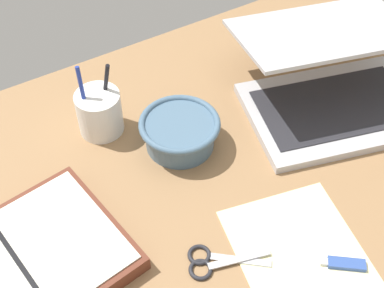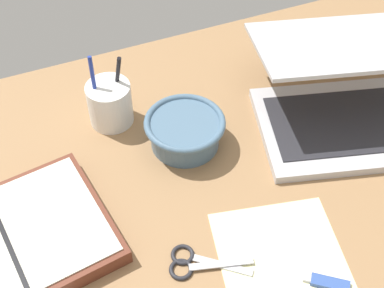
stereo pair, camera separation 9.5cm
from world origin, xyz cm
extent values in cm
cube|color=#936D47|center=(0.00, 0.00, 1.00)|extent=(140.00, 100.00, 2.00)
cube|color=#B7B7BC|center=(33.89, 7.82, 2.90)|extent=(40.58, 32.82, 1.80)
cube|color=#232328|center=(33.89, 7.82, 3.92)|extent=(34.68, 25.13, 0.24)
cube|color=#B7B7BC|center=(36.48, 17.22, 15.72)|extent=(40.50, 32.51, 5.59)
cube|color=silver|center=(36.35, 16.77, 15.62)|extent=(37.11, 29.37, 4.63)
cylinder|color=slate|center=(2.25, 16.62, 4.83)|extent=(13.21, 13.21, 5.66)
torus|color=slate|center=(2.25, 16.62, 7.66)|extent=(15.54, 15.54, 1.24)
cylinder|color=white|center=(-9.01, 28.33, 6.45)|extent=(8.79, 8.79, 8.90)
cylinder|color=black|center=(-6.85, 29.40, 10.22)|extent=(2.30, 3.82, 14.29)
cylinder|color=#233899|center=(-11.38, 28.83, 10.32)|extent=(1.32, 3.23, 14.58)
cube|color=brown|center=(-33.34, 5.28, 3.51)|extent=(35.80, 29.08, 3.02)
cube|color=silver|center=(-25.58, 6.43, 5.17)|extent=(18.17, 24.40, 0.30)
cube|color=black|center=(-33.34, 5.28, 5.32)|extent=(4.08, 22.31, 0.30)
cube|color=#B7B7BC|center=(-2.51, -10.67, 2.60)|extent=(10.43, 3.92, 0.30)
cube|color=#B7B7BC|center=(-2.51, -10.67, 2.30)|extent=(8.88, 7.56, 0.30)
torus|color=#232328|center=(-8.81, -8.96, 2.30)|extent=(3.90, 3.90, 0.70)
torus|color=#232328|center=(-7.56, -6.54, 2.30)|extent=(3.90, 3.90, 0.70)
cube|color=#F4EFB2|center=(6.33, -17.12, 2.08)|extent=(25.92, 32.80, 0.16)
cube|color=#33519E|center=(11.82, -20.31, 2.50)|extent=(5.98, 5.24, 1.00)
cube|color=silver|center=(8.96, -18.12, 2.50)|extent=(1.68, 1.68, 0.60)
camera|label=1|loc=(-32.13, -45.07, 78.85)|focal=50.00mm
camera|label=2|loc=(-23.67, -49.34, 78.85)|focal=50.00mm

